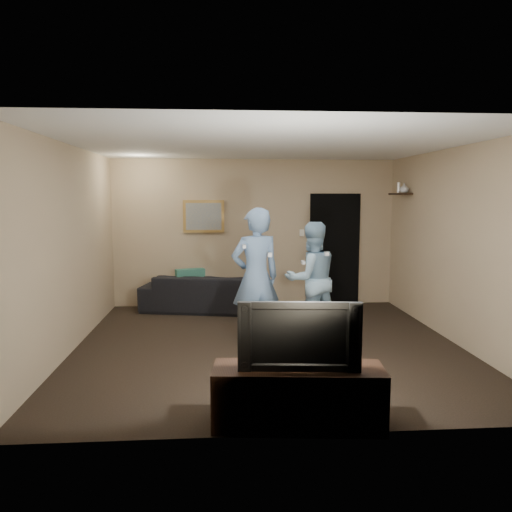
{
  "coord_description": "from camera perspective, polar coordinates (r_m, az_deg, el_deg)",
  "views": [
    {
      "loc": [
        -0.63,
        -6.37,
        1.96
      ],
      "look_at": [
        -0.14,
        0.3,
        1.15
      ],
      "focal_mm": 35.0,
      "sensor_mm": 36.0,
      "label": 1
    }
  ],
  "objects": [
    {
      "name": "wall_right",
      "position": [
        7.13,
        21.84,
        1.1
      ],
      "size": [
        0.04,
        5.0,
        2.6
      ],
      "primitive_type": "cube",
      "color": "tan",
      "rests_on": "ground"
    },
    {
      "name": "painting_canvas",
      "position": [
        8.83,
        -6.0,
        4.52
      ],
      "size": [
        0.62,
        0.01,
        0.47
      ],
      "primitive_type": "cube",
      "color": "slate",
      "rests_on": "painting_frame"
    },
    {
      "name": "tv_console",
      "position": [
        4.45,
        4.84,
        -15.71
      ],
      "size": [
        1.49,
        0.61,
        0.52
      ],
      "primitive_type": "cube",
      "rotation": [
        0.0,
        0.0,
        -0.1
      ],
      "color": "black",
      "rests_on": "ground"
    },
    {
      "name": "wall_front",
      "position": [
        3.97,
        4.94,
        -2.65
      ],
      "size": [
        5.0,
        0.04,
        2.6
      ],
      "primitive_type": "cube",
      "color": "tan",
      "rests_on": "ground"
    },
    {
      "name": "painting_frame",
      "position": [
        8.86,
        -6.0,
        4.53
      ],
      "size": [
        0.72,
        0.05,
        0.57
      ],
      "primitive_type": "cube",
      "color": "olive",
      "rests_on": "wall_back"
    },
    {
      "name": "television",
      "position": [
        4.26,
        4.91,
        -8.83
      ],
      "size": [
        1.03,
        0.23,
        0.59
      ],
      "primitive_type": "imported",
      "rotation": [
        0.0,
        0.0,
        -0.1
      ],
      "color": "black",
      "rests_on": "tv_console"
    },
    {
      "name": "wall_back",
      "position": [
        8.92,
        -0.17,
        2.65
      ],
      "size": [
        5.0,
        0.04,
        2.6
      ],
      "primitive_type": "cube",
      "color": "tan",
      "rests_on": "ground"
    },
    {
      "name": "throw_pillow",
      "position": [
        8.59,
        -7.52,
        -3.09
      ],
      "size": [
        0.51,
        0.3,
        0.49
      ],
      "primitive_type": "cube",
      "rotation": [
        0.0,
        0.0,
        0.32
      ],
      "color": "#1C554A",
      "rests_on": "sofa"
    },
    {
      "name": "wii_player_right",
      "position": [
        7.01,
        6.36,
        -2.64
      ],
      "size": [
        0.91,
        0.78,
        1.6
      ],
      "color": "#92B9D4",
      "rests_on": "ground"
    },
    {
      "name": "wall_left",
      "position": [
        6.67,
        -20.5,
        0.79
      ],
      "size": [
        0.04,
        5.0,
        2.6
      ],
      "primitive_type": "cube",
      "color": "tan",
      "rests_on": "ground"
    },
    {
      "name": "shelf_figurine",
      "position": [
        8.79,
        16.0,
        7.51
      ],
      "size": [
        0.06,
        0.06,
        0.18
      ],
      "primitive_type": "cylinder",
      "color": "silver",
      "rests_on": "wall_shelf"
    },
    {
      "name": "wii_player_left",
      "position": [
        6.47,
        -0.04,
        -2.48
      ],
      "size": [
        0.76,
        0.61,
        1.81
      ],
      "color": "#6585AF",
      "rests_on": "ground"
    },
    {
      "name": "ceiling",
      "position": [
        6.43,
        1.44,
        12.62
      ],
      "size": [
        5.0,
        5.0,
        0.04
      ],
      "primitive_type": "cube",
      "color": "silver",
      "rests_on": "wall_back"
    },
    {
      "name": "light_switch",
      "position": [
        8.99,
        5.26,
        2.66
      ],
      "size": [
        0.08,
        0.02,
        0.12
      ],
      "primitive_type": "cube",
      "color": "silver",
      "rests_on": "wall_back"
    },
    {
      "name": "shelf_vase",
      "position": [
        8.56,
        16.56,
        7.44
      ],
      "size": [
        0.17,
        0.17,
        0.16
      ],
      "primitive_type": "imported",
      "rotation": [
        0.0,
        0.0,
        0.16
      ],
      "color": "silver",
      "rests_on": "wall_shelf"
    },
    {
      "name": "doorway",
      "position": [
        9.13,
        8.96,
        0.78
      ],
      "size": [
        0.9,
        0.06,
        2.0
      ],
      "primitive_type": "cube",
      "color": "black",
      "rests_on": "ground"
    },
    {
      "name": "sofa",
      "position": [
        8.6,
        -5.74,
        -4.17
      ],
      "size": [
        2.27,
        1.25,
        0.63
      ],
      "primitive_type": "imported",
      "rotation": [
        0.0,
        0.0,
        2.94
      ],
      "color": "black",
      "rests_on": "ground"
    },
    {
      "name": "wall_shelf",
      "position": [
        8.71,
        16.17,
        6.83
      ],
      "size": [
        0.2,
        0.6,
        0.03
      ],
      "primitive_type": "cube",
      "color": "black",
      "rests_on": "wall_right"
    },
    {
      "name": "ground",
      "position": [
        6.69,
        1.37,
        -10.12
      ],
      "size": [
        5.0,
        5.0,
        0.0
      ],
      "primitive_type": "plane",
      "color": "black",
      "rests_on": "ground"
    }
  ]
}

